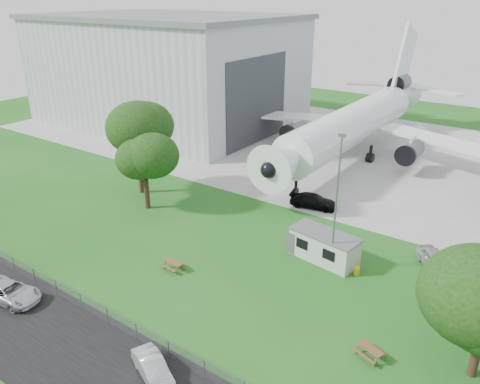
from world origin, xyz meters
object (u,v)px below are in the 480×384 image
Objects in this scene: car_centre_sedan at (153,368)px; hangar at (168,69)px; site_cabin at (324,246)px; picnic_east at (369,357)px; picnic_west at (174,269)px; airliner at (357,121)px.

hangar is at bearing 64.81° from car_centre_sedan.
site_cabin reaches higher than picnic_east.
picnic_west is (35.09, -37.52, -9.41)m from hangar.
site_cabin is 12.29m from picnic_east.
picnic_west is at bearing -46.91° from hangar.
picnic_east is (7.85, -9.37, -1.31)m from site_cabin.
picnic_east is 14.02m from car_centre_sedan.
picnic_east is at bearing -50.04° from site_cabin.
car_centre_sedan reaches higher than picnic_west.
hangar is at bearing 147.53° from site_cabin.
car_centre_sedan is (42.38, -47.34, -8.74)m from hangar.
hangar is 36.21m from airliner.
airliner is 11.77× the size of car_centre_sedan.
picnic_west is 12.25m from car_centre_sedan.
site_cabin is 13.34m from picnic_west.
site_cabin is at bearing -72.54° from airliner.
picnic_west is 17.68m from picnic_east.
hangar is 52.23m from picnic_west.
site_cabin is 3.84× the size of picnic_west.
picnic_west is at bearing -161.73° from picnic_east.
picnic_east is at bearing -35.73° from hangar.
hangar is 64.14m from car_centre_sedan.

